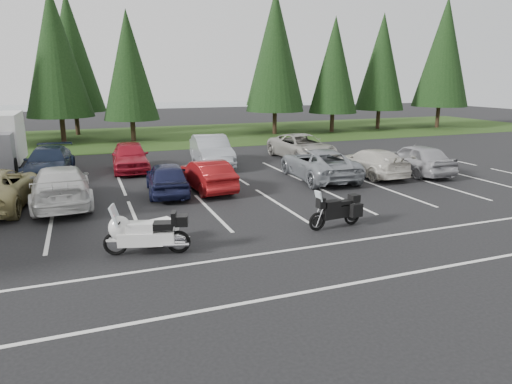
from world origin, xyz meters
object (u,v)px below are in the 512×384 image
object	(u,v)px
car_near_5	(207,175)
touring_motorcycle	(146,229)
car_far_1	(49,162)
car_far_3	(211,151)
car_near_6	(318,164)
car_far_4	(302,147)
adventure_motorcycle	(335,208)
car_far_2	(130,156)
car_near_7	(371,162)
car_near_8	(416,159)
car_near_4	(167,178)
car_near_3	(61,186)
cargo_trailer	(158,232)

from	to	relation	value
car_near_5	touring_motorcycle	bearing A→B (deg)	58.49
car_far_1	car_far_3	world-z (taller)	car_far_3
car_near_5	car_near_6	distance (m)	5.56
car_far_1	car_far_4	world-z (taller)	car_far_4
adventure_motorcycle	car_far_2	bearing A→B (deg)	107.65
car_near_7	car_near_8	bearing A→B (deg)	167.80
car_near_6	adventure_motorcycle	size ratio (longest dim) A/B	2.42
car_near_4	car_near_8	world-z (taller)	car_near_8
car_near_8	touring_motorcycle	world-z (taller)	car_near_8
car_far_4	adventure_motorcycle	distance (m)	12.88
car_near_3	car_near_7	size ratio (longest dim) A/B	1.15
car_near_4	adventure_motorcycle	size ratio (longest dim) A/B	1.85
car_near_6	car_far_3	bearing A→B (deg)	-49.09
car_far_3	car_near_8	bearing A→B (deg)	-27.85
car_far_2	cargo_trailer	distance (m)	11.45
car_near_5	car_far_1	distance (m)	8.44
car_near_8	cargo_trailer	distance (m)	14.89
car_near_8	adventure_motorcycle	bearing A→B (deg)	38.87
car_near_5	car_near_8	distance (m)	10.78
car_far_1	car_far_4	size ratio (longest dim) A/B	0.94
car_far_2	adventure_motorcycle	xyz separation A→B (m)	(5.18, -12.03, -0.09)
car_far_1	car_far_4	bearing A→B (deg)	6.17
car_near_5	touring_motorcycle	distance (m)	7.51
car_far_2	car_far_4	world-z (taller)	car_far_2
adventure_motorcycle	car_near_7	bearing A→B (deg)	42.44
cargo_trailer	car_far_3	bearing A→B (deg)	48.30
car_near_3	car_near_4	xyz separation A→B (m)	(4.08, 0.26, -0.07)
cargo_trailer	adventure_motorcycle	world-z (taller)	adventure_motorcycle
car_far_3	car_far_4	size ratio (longest dim) A/B	0.94
car_far_3	car_near_5	bearing A→B (deg)	-102.36
car_near_8	car_near_6	bearing A→B (deg)	-4.64
car_near_5	car_near_8	xyz separation A→B (m)	(10.77, -0.37, 0.11)
car_near_5	car_near_6	size ratio (longest dim) A/B	0.76
cargo_trailer	car_near_7	bearing A→B (deg)	8.49
car_near_4	car_near_5	xyz separation A→B (m)	(1.75, 0.12, -0.03)
car_near_4	car_far_1	size ratio (longest dim) A/B	0.81
car_near_8	cargo_trailer	xyz separation A→B (m)	(-13.83, -5.50, -0.43)
car_near_6	car_near_8	xyz separation A→B (m)	(5.21, -0.64, 0.03)
car_near_7	car_far_1	xyz separation A→B (m)	(-14.93, 5.26, 0.06)
touring_motorcycle	car_far_1	bearing A→B (deg)	119.79
touring_motorcycle	car_near_4	bearing A→B (deg)	90.66
car_near_3	car_near_8	xyz separation A→B (m)	(16.59, 0.00, 0.01)
car_near_5	cargo_trailer	bearing A→B (deg)	58.57
car_near_7	car_far_2	distance (m)	12.34
car_near_7	car_far_3	distance (m)	8.60
car_near_5	adventure_motorcycle	world-z (taller)	adventure_motorcycle
car_near_7	car_far_1	size ratio (longest dim) A/B	0.91
cargo_trailer	car_near_3	bearing A→B (deg)	97.72
car_near_8	touring_motorcycle	distance (m)	15.58
car_near_4	car_near_7	world-z (taller)	car_near_4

